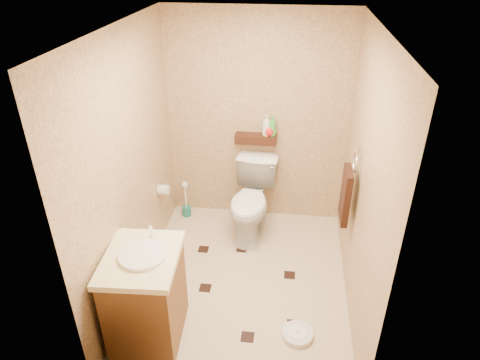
# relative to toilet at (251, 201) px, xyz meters

# --- Properties ---
(ground) EXTENTS (2.50, 2.50, 0.00)m
(ground) POSITION_rel_toilet_xyz_m (0.01, -0.83, -0.42)
(ground) COLOR beige
(ground) RESTS_ON ground
(wall_back) EXTENTS (2.00, 0.04, 2.40)m
(wall_back) POSITION_rel_toilet_xyz_m (0.01, 0.42, 0.78)
(wall_back) COLOR tan
(wall_back) RESTS_ON ground
(wall_front) EXTENTS (2.00, 0.04, 2.40)m
(wall_front) POSITION_rel_toilet_xyz_m (0.01, -2.08, 0.78)
(wall_front) COLOR tan
(wall_front) RESTS_ON ground
(wall_left) EXTENTS (0.04, 2.50, 2.40)m
(wall_left) POSITION_rel_toilet_xyz_m (-0.99, -0.83, 0.78)
(wall_left) COLOR tan
(wall_left) RESTS_ON ground
(wall_right) EXTENTS (0.04, 2.50, 2.40)m
(wall_right) POSITION_rel_toilet_xyz_m (1.01, -0.83, 0.78)
(wall_right) COLOR tan
(wall_right) RESTS_ON ground
(ceiling) EXTENTS (2.00, 2.50, 0.02)m
(ceiling) POSITION_rel_toilet_xyz_m (0.01, -0.83, 1.98)
(ceiling) COLOR white
(ceiling) RESTS_ON wall_back
(wall_shelf) EXTENTS (0.46, 0.14, 0.10)m
(wall_shelf) POSITION_rel_toilet_xyz_m (0.01, 0.34, 0.60)
(wall_shelf) COLOR #3D1C10
(wall_shelf) RESTS_ON wall_back
(floor_accents) EXTENTS (1.10, 1.27, 0.01)m
(floor_accents) POSITION_rel_toilet_xyz_m (0.04, -0.86, -0.41)
(floor_accents) COLOR black
(floor_accents) RESTS_ON ground
(toilet) EXTENTS (0.54, 0.86, 0.84)m
(toilet) POSITION_rel_toilet_xyz_m (0.00, 0.00, 0.00)
(toilet) COLOR white
(toilet) RESTS_ON ground
(vanity) EXTENTS (0.61, 0.73, 0.98)m
(vanity) POSITION_rel_toilet_xyz_m (-0.69, -1.56, 0.02)
(vanity) COLOR brown
(vanity) RESTS_ON ground
(bathroom_scale) EXTENTS (0.31, 0.31, 0.05)m
(bathroom_scale) POSITION_rel_toilet_xyz_m (0.55, -1.43, -0.39)
(bathroom_scale) COLOR silver
(bathroom_scale) RESTS_ON ground
(toilet_brush) EXTENTS (0.11, 0.11, 0.47)m
(toilet_brush) POSITION_rel_toilet_xyz_m (-0.81, 0.24, -0.25)
(toilet_brush) COLOR #1B6C64
(toilet_brush) RESTS_ON ground
(towel_ring) EXTENTS (0.12, 0.30, 0.76)m
(towel_ring) POSITION_rel_toilet_xyz_m (0.92, -0.58, 0.53)
(towel_ring) COLOR silver
(towel_ring) RESTS_ON wall_right
(toilet_paper) EXTENTS (0.12, 0.11, 0.12)m
(toilet_paper) POSITION_rel_toilet_xyz_m (-0.93, -0.18, 0.18)
(toilet_paper) COLOR silver
(toilet_paper) RESTS_ON wall_left
(bottle_a) EXTENTS (0.13, 0.13, 0.24)m
(bottle_a) POSITION_rel_toilet_xyz_m (0.12, 0.34, 0.77)
(bottle_a) COLOR silver
(bottle_a) RESTS_ON wall_shelf
(bottle_b) EXTENTS (0.10, 0.10, 0.16)m
(bottle_b) POSITION_rel_toilet_xyz_m (0.13, 0.34, 0.73)
(bottle_b) COLOR yellow
(bottle_b) RESTS_ON wall_shelf
(bottle_c) EXTENTS (0.15, 0.15, 0.16)m
(bottle_c) POSITION_rel_toilet_xyz_m (0.15, 0.34, 0.73)
(bottle_c) COLOR red
(bottle_c) RESTS_ON wall_shelf
(bottle_d) EXTENTS (0.12, 0.12, 0.22)m
(bottle_d) POSITION_rel_toilet_xyz_m (0.18, 0.34, 0.76)
(bottle_d) COLOR green
(bottle_d) RESTS_ON wall_shelf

